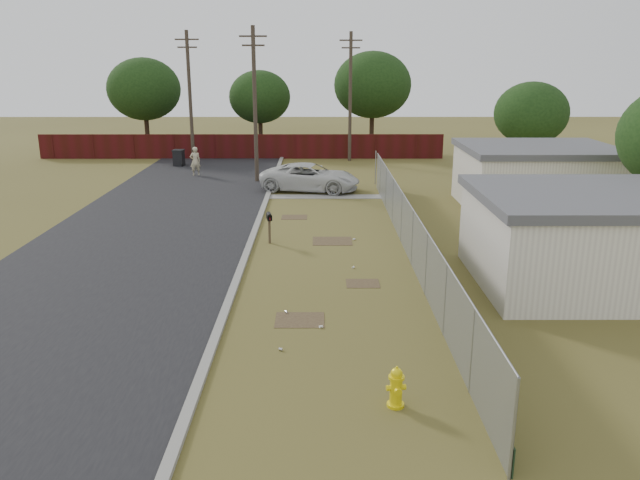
{
  "coord_description": "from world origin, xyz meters",
  "views": [
    {
      "loc": [
        -0.27,
        -21.39,
        7.14
      ],
      "look_at": [
        -0.21,
        -0.61,
        1.1
      ],
      "focal_mm": 35.0,
      "sensor_mm": 36.0,
      "label": 1
    }
  ],
  "objects_px": {
    "fire_hydrant": "(396,388)",
    "pedestrian": "(195,161)",
    "mailbox": "(269,219)",
    "trash_bin": "(179,158)",
    "pickup_truck": "(310,177)"
  },
  "relations": [
    {
      "from": "fire_hydrant",
      "to": "pedestrian",
      "type": "xyz_separation_m",
      "value": [
        -9.47,
        27.54,
        0.48
      ]
    },
    {
      "from": "trash_bin",
      "to": "pedestrian",
      "type": "bearing_deg",
      "value": -63.42
    },
    {
      "from": "mailbox",
      "to": "pickup_truck",
      "type": "relative_size",
      "value": 0.23
    },
    {
      "from": "fire_hydrant",
      "to": "pickup_truck",
      "type": "bearing_deg",
      "value": 95.3
    },
    {
      "from": "pickup_truck",
      "to": "mailbox",
      "type": "bearing_deg",
      "value": -175.73
    },
    {
      "from": "fire_hydrant",
      "to": "trash_bin",
      "type": "bearing_deg",
      "value": 109.93
    },
    {
      "from": "fire_hydrant",
      "to": "pedestrian",
      "type": "relative_size",
      "value": 0.51
    },
    {
      "from": "mailbox",
      "to": "trash_bin",
      "type": "relative_size",
      "value": 1.11
    },
    {
      "from": "fire_hydrant",
      "to": "mailbox",
      "type": "height_order",
      "value": "mailbox"
    },
    {
      "from": "trash_bin",
      "to": "mailbox",
      "type": "bearing_deg",
      "value": -67.83
    },
    {
      "from": "mailbox",
      "to": "pedestrian",
      "type": "xyz_separation_m",
      "value": [
        -5.85,
        15.21,
        -0.08
      ]
    },
    {
      "from": "fire_hydrant",
      "to": "pedestrian",
      "type": "height_order",
      "value": "pedestrian"
    },
    {
      "from": "pickup_truck",
      "to": "pedestrian",
      "type": "height_order",
      "value": "pedestrian"
    },
    {
      "from": "pickup_truck",
      "to": "trash_bin",
      "type": "height_order",
      "value": "pickup_truck"
    },
    {
      "from": "trash_bin",
      "to": "pickup_truck",
      "type": "bearing_deg",
      "value": -42.72
    }
  ]
}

